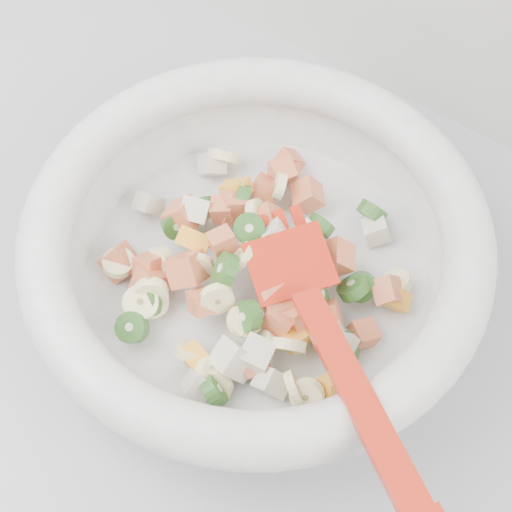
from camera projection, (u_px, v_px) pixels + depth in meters
The scene contains 2 objects.
counter at pixel (175, 426), 1.05m from camera, with size 2.00×0.60×0.90m, color gray.
mixing_bowl at pixel (256, 252), 0.60m from camera, with size 0.39×0.35×0.12m.
Camera 1 is at (0.29, 1.21, 1.46)m, focal length 55.00 mm.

